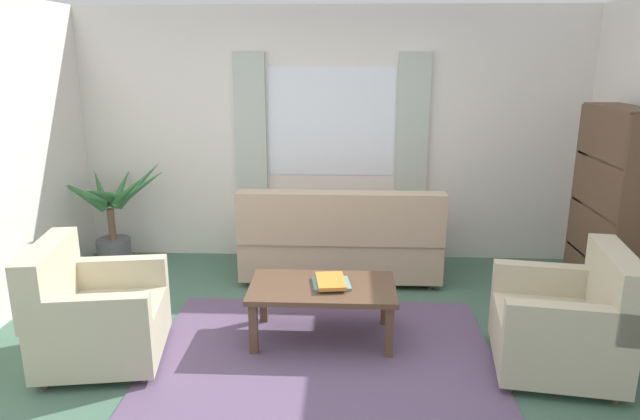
{
  "coord_description": "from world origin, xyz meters",
  "views": [
    {
      "loc": [
        0.16,
        -3.71,
        2.12
      ],
      "look_at": [
        -0.05,
        0.7,
        0.92
      ],
      "focal_mm": 32.19,
      "sensor_mm": 36.0,
      "label": 1
    }
  ],
  "objects_px": {
    "armchair_left": "(93,314)",
    "bookshelf": "(606,219)",
    "armchair_right": "(567,323)",
    "book_stack_on_table": "(331,282)",
    "couch": "(340,242)",
    "potted_plant": "(114,217)",
    "coffee_table": "(322,292)"
  },
  "relations": [
    {
      "from": "book_stack_on_table",
      "to": "potted_plant",
      "type": "bearing_deg",
      "value": 147.01
    },
    {
      "from": "armchair_left",
      "to": "coffee_table",
      "type": "bearing_deg",
      "value": -85.08
    },
    {
      "from": "couch",
      "to": "armchair_right",
      "type": "relative_size",
      "value": 2.0
    },
    {
      "from": "coffee_table",
      "to": "couch",
      "type": "bearing_deg",
      "value": 84.57
    },
    {
      "from": "armchair_left",
      "to": "bookshelf",
      "type": "distance_m",
      "value": 4.13
    },
    {
      "from": "couch",
      "to": "book_stack_on_table",
      "type": "bearing_deg",
      "value": 87.44
    },
    {
      "from": "couch",
      "to": "potted_plant",
      "type": "height_order",
      "value": "potted_plant"
    },
    {
      "from": "potted_plant",
      "to": "armchair_right",
      "type": "bearing_deg",
      "value": -25.54
    },
    {
      "from": "armchair_right",
      "to": "book_stack_on_table",
      "type": "distance_m",
      "value": 1.67
    },
    {
      "from": "couch",
      "to": "armchair_left",
      "type": "relative_size",
      "value": 1.98
    },
    {
      "from": "couch",
      "to": "potted_plant",
      "type": "xyz_separation_m",
      "value": [
        -2.3,
        0.2,
        0.16
      ]
    },
    {
      "from": "couch",
      "to": "book_stack_on_table",
      "type": "xyz_separation_m",
      "value": [
        -0.06,
        -1.26,
        0.1
      ]
    },
    {
      "from": "armchair_left",
      "to": "potted_plant",
      "type": "xyz_separation_m",
      "value": [
        -0.58,
        1.86,
        0.18
      ]
    },
    {
      "from": "bookshelf",
      "to": "coffee_table",
      "type": "bearing_deg",
      "value": 106.69
    },
    {
      "from": "armchair_right",
      "to": "book_stack_on_table",
      "type": "xyz_separation_m",
      "value": [
        -1.62,
        0.39,
        0.11
      ]
    },
    {
      "from": "armchair_left",
      "to": "potted_plant",
      "type": "height_order",
      "value": "potted_plant"
    },
    {
      "from": "couch",
      "to": "armchair_right",
      "type": "height_order",
      "value": "couch"
    },
    {
      "from": "armchair_right",
      "to": "book_stack_on_table",
      "type": "relative_size",
      "value": 2.7
    },
    {
      "from": "coffee_table",
      "to": "book_stack_on_table",
      "type": "height_order",
      "value": "book_stack_on_table"
    },
    {
      "from": "armchair_right",
      "to": "couch",
      "type": "bearing_deg",
      "value": -128.11
    },
    {
      "from": "coffee_table",
      "to": "potted_plant",
      "type": "xyz_separation_m",
      "value": [
        -2.18,
        1.46,
        0.15
      ]
    },
    {
      "from": "armchair_left",
      "to": "potted_plant",
      "type": "relative_size",
      "value": 0.82
    },
    {
      "from": "potted_plant",
      "to": "armchair_left",
      "type": "bearing_deg",
      "value": -72.62
    },
    {
      "from": "book_stack_on_table",
      "to": "armchair_right",
      "type": "bearing_deg",
      "value": -13.5
    },
    {
      "from": "armchair_right",
      "to": "potted_plant",
      "type": "relative_size",
      "value": 0.81
    },
    {
      "from": "couch",
      "to": "potted_plant",
      "type": "relative_size",
      "value": 1.63
    },
    {
      "from": "armchair_left",
      "to": "armchair_right",
      "type": "relative_size",
      "value": 1.01
    },
    {
      "from": "armchair_left",
      "to": "coffee_table",
      "type": "relative_size",
      "value": 0.87
    },
    {
      "from": "armchair_right",
      "to": "coffee_table",
      "type": "distance_m",
      "value": 1.73
    },
    {
      "from": "armchair_right",
      "to": "coffee_table",
      "type": "xyz_separation_m",
      "value": [
        -1.68,
        0.38,
        0.03
      ]
    },
    {
      "from": "armchair_right",
      "to": "coffee_table",
      "type": "relative_size",
      "value": 0.86
    },
    {
      "from": "book_stack_on_table",
      "to": "armchair_left",
      "type": "bearing_deg",
      "value": -166.45
    }
  ]
}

